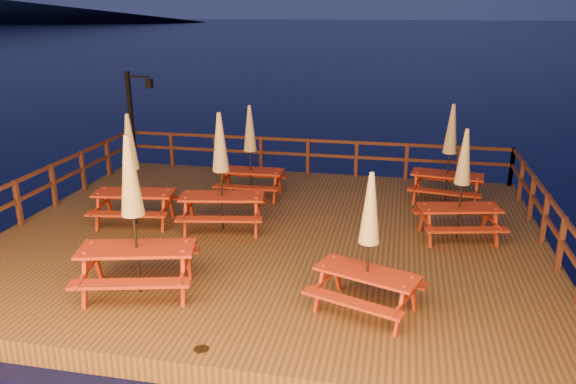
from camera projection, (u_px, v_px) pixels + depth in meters
name	position (u px, v px, depth m)	size (l,w,h in m)	color
ground	(272.00, 249.00, 12.77)	(500.00, 500.00, 0.00)	black
deck	(272.00, 241.00, 12.70)	(12.00, 10.00, 0.40)	#483117
deck_piles	(272.00, 261.00, 12.86)	(11.44, 9.44, 1.40)	#3E1F13
railing	(287.00, 178.00, 14.05)	(11.80, 9.75, 1.10)	#3E1F13
lamp_post	(135.00, 111.00, 17.34)	(0.85, 0.18, 3.00)	black
picnic_table_0	(221.00, 170.00, 12.47)	(2.14, 1.87, 2.70)	#9B210E
picnic_table_1	(462.00, 183.00, 11.97)	(1.99, 1.76, 2.45)	#9B210E
picnic_table_2	(133.00, 214.00, 9.59)	(2.34, 2.08, 2.86)	#9B210E
picnic_table_3	(132.00, 168.00, 12.79)	(2.02, 1.75, 2.61)	#9B210E
picnic_table_4	(250.00, 150.00, 14.71)	(1.76, 1.46, 2.46)	#9B210E
picnic_table_5	(450.00, 152.00, 14.25)	(2.01, 1.74, 2.57)	#9B210E
picnic_table_6	(369.00, 242.00, 9.02)	(2.07, 1.89, 2.42)	#9B210E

